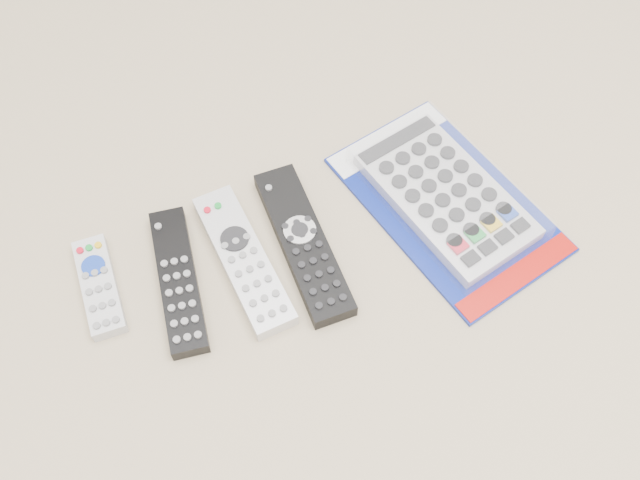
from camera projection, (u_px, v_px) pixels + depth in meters
name	position (u px, v px, depth m)	size (l,w,h in m)	color
remote_small_grey	(99.00, 286.00, 0.85)	(0.05, 0.14, 0.02)	#B6B6B8
remote_slim_black	(178.00, 281.00, 0.86)	(0.08, 0.20, 0.02)	black
remote_silver_dvd	(244.00, 260.00, 0.87)	(0.06, 0.21, 0.02)	silver
remote_large_black	(304.00, 243.00, 0.88)	(0.07, 0.23, 0.02)	black
jumbo_remote_packaged	(446.00, 195.00, 0.91)	(0.23, 0.33, 0.04)	navy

